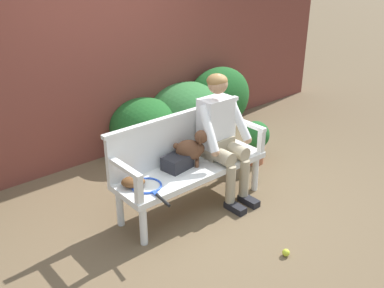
{
  "coord_description": "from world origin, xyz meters",
  "views": [
    {
      "loc": [
        -2.54,
        -2.96,
        2.5
      ],
      "look_at": [
        0.0,
        0.0,
        0.71
      ],
      "focal_mm": 41.31,
      "sensor_mm": 36.0,
      "label": 1
    }
  ],
  "objects_px": {
    "tennis_racket": "(148,187)",
    "sports_bag": "(177,162)",
    "person_seated": "(221,133)",
    "potted_plant": "(255,140)",
    "baseball_glove": "(133,182)",
    "garden_bench": "(192,172)",
    "tennis_ball": "(286,253)",
    "dog_on_bench": "(192,148)"
  },
  "relations": [
    {
      "from": "person_seated",
      "to": "baseball_glove",
      "type": "relative_size",
      "value": 6.04
    },
    {
      "from": "potted_plant",
      "to": "tennis_ball",
      "type": "bearing_deg",
      "value": -129.06
    },
    {
      "from": "garden_bench",
      "to": "potted_plant",
      "type": "height_order",
      "value": "potted_plant"
    },
    {
      "from": "tennis_ball",
      "to": "potted_plant",
      "type": "relative_size",
      "value": 0.12
    },
    {
      "from": "garden_bench",
      "to": "person_seated",
      "type": "height_order",
      "value": "person_seated"
    },
    {
      "from": "baseball_glove",
      "to": "sports_bag",
      "type": "xyz_separation_m",
      "value": [
        0.53,
        0.01,
        0.02
      ]
    },
    {
      "from": "dog_on_bench",
      "to": "potted_plant",
      "type": "distance_m",
      "value": 1.27
    },
    {
      "from": "sports_bag",
      "to": "potted_plant",
      "type": "bearing_deg",
      "value": 7.81
    },
    {
      "from": "tennis_racket",
      "to": "sports_bag",
      "type": "distance_m",
      "value": 0.46
    },
    {
      "from": "dog_on_bench",
      "to": "potted_plant",
      "type": "xyz_separation_m",
      "value": [
        1.21,
        0.22,
        -0.34
      ]
    },
    {
      "from": "sports_bag",
      "to": "tennis_ball",
      "type": "xyz_separation_m",
      "value": [
        0.23,
        -1.21,
        -0.49
      ]
    },
    {
      "from": "tennis_racket",
      "to": "potted_plant",
      "type": "relative_size",
      "value": 1.07
    },
    {
      "from": "person_seated",
      "to": "potted_plant",
      "type": "bearing_deg",
      "value": 17.42
    },
    {
      "from": "person_seated",
      "to": "dog_on_bench",
      "type": "height_order",
      "value": "person_seated"
    },
    {
      "from": "sports_bag",
      "to": "tennis_ball",
      "type": "bearing_deg",
      "value": -79.09
    },
    {
      "from": "garden_bench",
      "to": "tennis_racket",
      "type": "bearing_deg",
      "value": -174.93
    },
    {
      "from": "dog_on_bench",
      "to": "potted_plant",
      "type": "bearing_deg",
      "value": 10.48
    },
    {
      "from": "baseball_glove",
      "to": "person_seated",
      "type": "bearing_deg",
      "value": 29.04
    },
    {
      "from": "sports_bag",
      "to": "tennis_ball",
      "type": "relative_size",
      "value": 4.24
    },
    {
      "from": "garden_bench",
      "to": "baseball_glove",
      "type": "bearing_deg",
      "value": 174.9
    },
    {
      "from": "baseball_glove",
      "to": "tennis_racket",
      "type": "bearing_deg",
      "value": -19.53
    },
    {
      "from": "dog_on_bench",
      "to": "sports_bag",
      "type": "height_order",
      "value": "dog_on_bench"
    },
    {
      "from": "person_seated",
      "to": "dog_on_bench",
      "type": "xyz_separation_m",
      "value": [
        -0.35,
        0.05,
        -0.08
      ]
    },
    {
      "from": "tennis_racket",
      "to": "potted_plant",
      "type": "bearing_deg",
      "value": 9.61
    },
    {
      "from": "potted_plant",
      "to": "baseball_glove",
      "type": "bearing_deg",
      "value": -174.07
    },
    {
      "from": "dog_on_bench",
      "to": "baseball_glove",
      "type": "bearing_deg",
      "value": 177.82
    },
    {
      "from": "person_seated",
      "to": "tennis_racket",
      "type": "distance_m",
      "value": 0.99
    },
    {
      "from": "garden_bench",
      "to": "tennis_racket",
      "type": "height_order",
      "value": "tennis_racket"
    },
    {
      "from": "tennis_ball",
      "to": "potted_plant",
      "type": "height_order",
      "value": "potted_plant"
    },
    {
      "from": "tennis_racket",
      "to": "sports_bag",
      "type": "bearing_deg",
      "value": 15.01
    },
    {
      "from": "person_seated",
      "to": "baseball_glove",
      "type": "distance_m",
      "value": 1.06
    },
    {
      "from": "tennis_racket",
      "to": "person_seated",
      "type": "bearing_deg",
      "value": 2.21
    },
    {
      "from": "baseball_glove",
      "to": "potted_plant",
      "type": "bearing_deg",
      "value": 39.02
    },
    {
      "from": "sports_bag",
      "to": "garden_bench",
      "type": "bearing_deg",
      "value": -27.2
    },
    {
      "from": "sports_bag",
      "to": "tennis_racket",
      "type": "bearing_deg",
      "value": -164.99
    },
    {
      "from": "baseball_glove",
      "to": "tennis_ball",
      "type": "height_order",
      "value": "baseball_glove"
    },
    {
      "from": "baseball_glove",
      "to": "potted_plant",
      "type": "relative_size",
      "value": 0.41
    },
    {
      "from": "sports_bag",
      "to": "person_seated",
      "type": "bearing_deg",
      "value": -9.19
    },
    {
      "from": "tennis_racket",
      "to": "garden_bench",
      "type": "bearing_deg",
      "value": 5.07
    },
    {
      "from": "garden_bench",
      "to": "sports_bag",
      "type": "xyz_separation_m",
      "value": [
        -0.13,
        0.07,
        0.13
      ]
    },
    {
      "from": "tennis_racket",
      "to": "sports_bag",
      "type": "height_order",
      "value": "sports_bag"
    },
    {
      "from": "tennis_racket",
      "to": "baseball_glove",
      "type": "relative_size",
      "value": 2.62
    }
  ]
}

